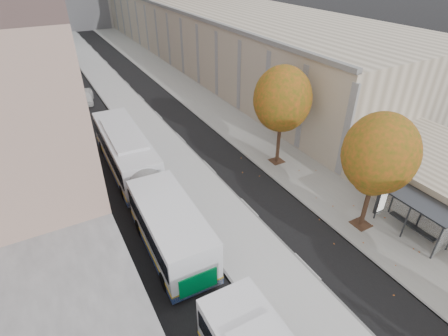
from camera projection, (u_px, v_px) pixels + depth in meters
bus_platform at (141, 122)px, 35.52m from camera, size 4.25×150.00×0.15m
sidewalk at (211, 108)px, 38.83m from camera, size 4.75×150.00×0.08m
building_tan at (193, 21)px, 62.90m from camera, size 18.00×92.00×8.00m
bus_shelter at (420, 205)px, 20.52m from camera, size 1.90×4.40×2.53m
tree_c at (380, 154)px, 19.55m from camera, size 4.20×4.20×7.28m
tree_d at (282, 99)px, 26.10m from camera, size 4.40×4.40×7.60m
bus_far at (141, 178)px, 23.83m from camera, size 3.28×19.07×3.17m
distant_car at (85, 97)px, 39.89m from camera, size 2.47×4.48×1.44m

